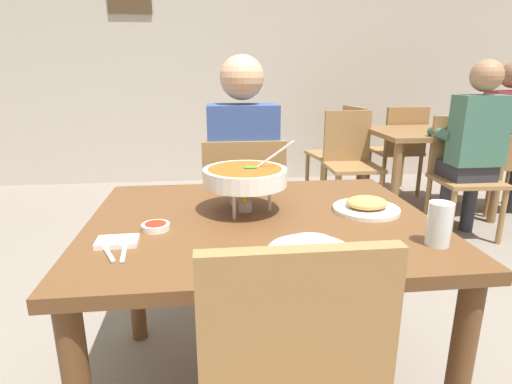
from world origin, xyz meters
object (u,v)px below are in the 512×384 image
object	(u,v)px
sauce_dish	(156,226)
patron_bg_left	(507,129)
appetizer_plate	(366,206)
chair_bg_corner	(350,156)
patron_bg_middle	(474,140)
diner_main	(242,166)
chair_bg_right	(400,146)
dining_table_main	(261,246)
chair_bg_left	(510,158)
chair_bg_middle	(462,168)
chair_diner_main	(243,210)
dining_table_far	(429,145)
drink_glass	(439,226)
rice_plate	(311,248)
chair_bg_window	(342,147)
curry_bowl	(245,177)

from	to	relation	value
sauce_dish	patron_bg_left	distance (m)	3.47
appetizer_plate	chair_bg_corner	bearing A→B (deg)	72.26
patron_bg_left	patron_bg_middle	distance (m)	0.87
diner_main	appetizer_plate	size ratio (longest dim) A/B	5.46
chair_bg_right	chair_bg_corner	world-z (taller)	same
dining_table_main	chair_bg_left	size ratio (longest dim) A/B	1.31
appetizer_plate	chair_bg_middle	world-z (taller)	chair_bg_middle
chair_diner_main	appetizer_plate	size ratio (longest dim) A/B	3.75
sauce_dish	patron_bg_left	bearing A→B (deg)	36.70
dining_table_main	appetizer_plate	world-z (taller)	appetizer_plate
appetizer_plate	dining_table_far	bearing A→B (deg)	56.07
drink_glass	chair_bg_left	size ratio (longest dim) A/B	0.14
rice_plate	chair_bg_window	distance (m)	3.09
dining_table_main	patron_bg_middle	world-z (taller)	patron_bg_middle
dining_table_far	chair_bg_right	xyz separation A→B (m)	(-0.00, 0.54, -0.10)
chair_bg_right	chair_diner_main	bearing A→B (deg)	-133.76
chair_bg_middle	drink_glass	bearing A→B (deg)	-124.58
diner_main	patron_bg_middle	distance (m)	1.87
appetizer_plate	dining_table_far	size ratio (longest dim) A/B	0.24
drink_glass	chair_bg_corner	bearing A→B (deg)	76.63
appetizer_plate	chair_bg_corner	xyz separation A→B (m)	(0.66, 2.08, -0.25)
dining_table_main	dining_table_far	size ratio (longest dim) A/B	1.18
sauce_dish	patron_bg_left	xyz separation A→B (m)	(2.78, 2.07, -0.00)
patron_bg_left	drink_glass	bearing A→B (deg)	-130.33
dining_table_main	curry_bowl	distance (m)	0.25
chair_diner_main	curry_bowl	world-z (taller)	curry_bowl
chair_diner_main	chair_bg_middle	distance (m)	1.93
appetizer_plate	chair_bg_left	distance (m)	2.77
curry_bowl	rice_plate	distance (m)	0.43
chair_diner_main	diner_main	world-z (taller)	diner_main
chair_bg_middle	chair_bg_corner	xyz separation A→B (m)	(-0.70, 0.55, 0.00)
curry_bowl	chair_bg_corner	size ratio (longest dim) A/B	0.37
appetizer_plate	chair_bg_middle	size ratio (longest dim) A/B	0.27
dining_table_main	chair_bg_window	distance (m)	2.83
chair_bg_right	chair_bg_corner	distance (m)	0.83
chair_bg_left	dining_table_far	bearing A→B (deg)	168.22
chair_bg_right	patron_bg_left	bearing A→B (deg)	-39.88
chair_bg_middle	chair_diner_main	bearing A→B (deg)	-155.75
dining_table_main	diner_main	distance (m)	0.80
sauce_dish	chair_bg_left	size ratio (longest dim) A/B	0.10
curry_bowl	drink_glass	distance (m)	0.65
diner_main	sauce_dish	size ratio (longest dim) A/B	14.56
appetizer_plate	chair_bg_left	xyz separation A→B (m)	(2.03, 1.87, -0.25)
patron_bg_left	rice_plate	bearing A→B (deg)	-135.19
rice_plate	chair_bg_corner	xyz separation A→B (m)	(0.96, 2.42, -0.25)
chair_diner_main	curry_bowl	size ratio (longest dim) A/B	2.71
diner_main	chair_bg_corner	xyz separation A→B (m)	(1.06, 1.31, -0.24)
chair_diner_main	chair_bg_left	distance (m)	2.67
chair_bg_left	chair_bg_right	distance (m)	0.97
dining_table_far	chair_bg_right	bearing A→B (deg)	90.43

